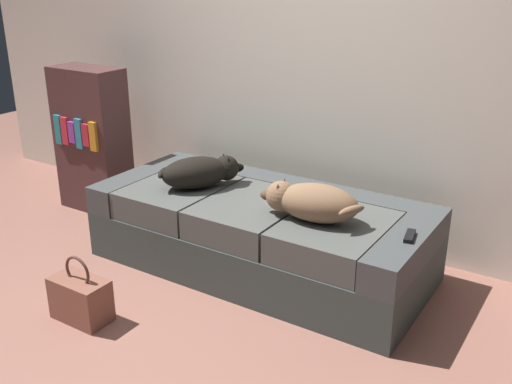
% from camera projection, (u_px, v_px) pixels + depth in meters
% --- Properties ---
extents(ground_plane, '(10.00, 10.00, 0.00)m').
position_uv_depth(ground_plane, '(152.00, 348.00, 2.97)').
color(ground_plane, '#945F50').
extents(back_wall, '(6.40, 0.10, 2.80)m').
position_uv_depth(back_wall, '(318.00, 31.00, 3.82)').
color(back_wall, white).
rests_on(back_wall, ground).
extents(couch, '(2.07, 0.92, 0.48)m').
position_uv_depth(couch, '(260.00, 233.00, 3.69)').
color(couch, '#384340').
rests_on(couch, ground).
extents(dog_dark, '(0.45, 0.53, 0.20)m').
position_uv_depth(dog_dark, '(201.00, 172.00, 3.74)').
color(dog_dark, black).
rests_on(dog_dark, couch).
extents(dog_tan, '(0.61, 0.32, 0.21)m').
position_uv_depth(dog_tan, '(311.00, 202.00, 3.25)').
color(dog_tan, '#876447').
rests_on(dog_tan, couch).
extents(tv_remote, '(0.07, 0.16, 0.02)m').
position_uv_depth(tv_remote, '(410.00, 236.00, 3.06)').
color(tv_remote, black).
rests_on(tv_remote, couch).
extents(handbag, '(0.32, 0.18, 0.38)m').
position_uv_depth(handbag, '(80.00, 299.00, 3.17)').
color(handbag, brown).
rests_on(handbag, ground).
extents(bookshelf, '(0.56, 0.30, 1.10)m').
position_uv_depth(bookshelf, '(92.00, 140.00, 4.51)').
color(bookshelf, '#4E2E2D').
rests_on(bookshelf, ground).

